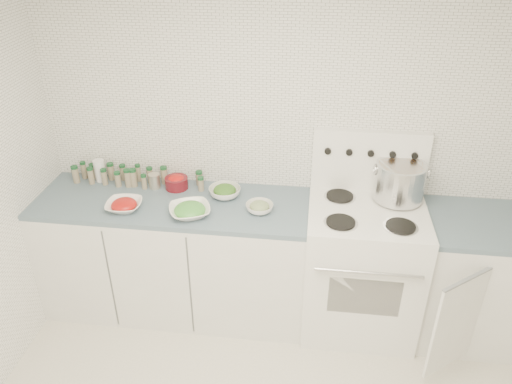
% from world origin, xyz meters
% --- Properties ---
extents(room_walls, '(3.54, 3.04, 2.52)m').
position_xyz_m(room_walls, '(0.00, 0.00, 1.56)').
color(room_walls, white).
rests_on(room_walls, ground).
extents(counter_left, '(1.85, 0.62, 0.90)m').
position_xyz_m(counter_left, '(-0.82, 1.19, 0.45)').
color(counter_left, white).
rests_on(counter_left, ground).
extents(stove, '(0.76, 0.70, 1.36)m').
position_xyz_m(stove, '(0.48, 1.19, 0.50)').
color(stove, white).
rests_on(stove, ground).
extents(counter_right, '(0.89, 0.87, 0.90)m').
position_xyz_m(counter_right, '(1.30, 1.19, 0.45)').
color(counter_right, white).
rests_on(counter_right, ground).
extents(stock_pot, '(0.35, 0.32, 0.25)m').
position_xyz_m(stock_pot, '(0.67, 1.35, 1.08)').
color(stock_pot, silver).
rests_on(stock_pot, stove).
extents(bowl_tomato, '(0.25, 0.25, 0.08)m').
position_xyz_m(bowl_tomato, '(-1.10, 1.05, 0.93)').
color(bowl_tomato, white).
rests_on(bowl_tomato, counter_left).
extents(bowl_snowpea, '(0.34, 0.34, 0.09)m').
position_xyz_m(bowl_snowpea, '(-0.66, 1.03, 0.94)').
color(bowl_snowpea, white).
rests_on(bowl_snowpea, counter_left).
extents(bowl_broccoli, '(0.22, 0.22, 0.09)m').
position_xyz_m(bowl_broccoli, '(-0.48, 1.30, 0.94)').
color(bowl_broccoli, white).
rests_on(bowl_broccoli, counter_left).
extents(bowl_zucchini, '(0.21, 0.21, 0.07)m').
position_xyz_m(bowl_zucchini, '(-0.22, 1.14, 0.93)').
color(bowl_zucchini, white).
rests_on(bowl_zucchini, counter_left).
extents(bowl_pepper, '(0.16, 0.16, 0.10)m').
position_xyz_m(bowl_pepper, '(-0.83, 1.37, 0.95)').
color(bowl_pepper, '#580F17').
rests_on(bowl_pepper, counter_left).
extents(salt_canister, '(0.09, 0.09, 0.16)m').
position_xyz_m(salt_canister, '(-1.41, 1.42, 0.98)').
color(salt_canister, white).
rests_on(salt_canister, counter_left).
extents(tin_can, '(0.09, 0.09, 0.11)m').
position_xyz_m(tin_can, '(-0.99, 1.36, 0.95)').
color(tin_can, '#B9AF9C').
rests_on(tin_can, counter_left).
extents(spice_cluster, '(0.96, 0.16, 0.13)m').
position_xyz_m(spice_cluster, '(-1.20, 1.40, 0.96)').
color(spice_cluster, gray).
rests_on(spice_cluster, counter_left).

